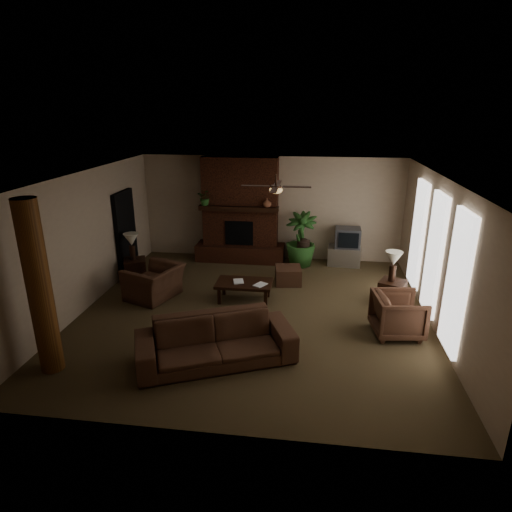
# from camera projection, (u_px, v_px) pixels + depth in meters

# --- Properties ---
(room_shell) EXTENTS (7.00, 7.00, 7.00)m
(room_shell) POSITION_uv_depth(u_px,v_px,m) (253.00, 248.00, 8.40)
(room_shell) COLOR #4E3E27
(room_shell) RESTS_ON ground
(fireplace) EXTENTS (2.40, 0.70, 2.80)m
(fireplace) POSITION_uv_depth(u_px,v_px,m) (240.00, 219.00, 11.60)
(fireplace) COLOR #4C2314
(fireplace) RESTS_ON ground
(windows) EXTENTS (0.08, 3.65, 2.35)m
(windows) POSITION_uv_depth(u_px,v_px,m) (434.00, 255.00, 8.17)
(windows) COLOR white
(windows) RESTS_ON ground
(log_column) EXTENTS (0.36, 0.36, 2.80)m
(log_column) POSITION_uv_depth(u_px,v_px,m) (39.00, 289.00, 6.52)
(log_column) COLOR brown
(log_column) RESTS_ON ground
(doorway) EXTENTS (0.10, 1.00, 2.10)m
(doorway) POSITION_uv_depth(u_px,v_px,m) (126.00, 234.00, 10.63)
(doorway) COLOR black
(doorway) RESTS_ON ground
(ceiling_fan) EXTENTS (1.35, 1.35, 0.37)m
(ceiling_fan) POSITION_uv_depth(u_px,v_px,m) (276.00, 188.00, 8.26)
(ceiling_fan) COLOR #301E15
(ceiling_fan) RESTS_ON ceiling
(sofa) EXTENTS (2.65, 1.69, 1.00)m
(sofa) POSITION_uv_depth(u_px,v_px,m) (216.00, 334.00, 7.02)
(sofa) COLOR #4B2F20
(sofa) RESTS_ON ground
(armchair_left) EXTENTS (1.07, 1.30, 0.98)m
(armchair_left) POSITION_uv_depth(u_px,v_px,m) (154.00, 277.00, 9.42)
(armchair_left) COLOR #4B2F20
(armchair_left) RESTS_ON ground
(armchair_right) EXTENTS (0.90, 0.95, 0.88)m
(armchair_right) POSITION_uv_depth(u_px,v_px,m) (398.00, 313.00, 7.88)
(armchair_right) COLOR #4B2F20
(armchair_right) RESTS_ON ground
(coffee_table) EXTENTS (1.20, 0.70, 0.43)m
(coffee_table) POSITION_uv_depth(u_px,v_px,m) (244.00, 285.00, 9.31)
(coffee_table) COLOR black
(coffee_table) RESTS_ON ground
(ottoman) EXTENTS (0.67, 0.67, 0.40)m
(ottoman) POSITION_uv_depth(u_px,v_px,m) (288.00, 275.00, 10.29)
(ottoman) COLOR #4B2F20
(ottoman) RESTS_ON ground
(tv_stand) EXTENTS (0.88, 0.56, 0.50)m
(tv_stand) POSITION_uv_depth(u_px,v_px,m) (344.00, 256.00, 11.48)
(tv_stand) COLOR #B7B7BA
(tv_stand) RESTS_ON ground
(tv) EXTENTS (0.66, 0.55, 0.52)m
(tv) POSITION_uv_depth(u_px,v_px,m) (348.00, 238.00, 11.29)
(tv) COLOR #3D3C3F
(tv) RESTS_ON tv_stand
(floor_vase) EXTENTS (0.34, 0.34, 0.77)m
(floor_vase) POSITION_uv_depth(u_px,v_px,m) (303.00, 250.00, 11.34)
(floor_vase) COLOR black
(floor_vase) RESTS_ON ground
(floor_plant) EXTENTS (1.03, 1.54, 0.80)m
(floor_plant) POSITION_uv_depth(u_px,v_px,m) (300.00, 251.00, 11.40)
(floor_plant) COLOR #285221
(floor_plant) RESTS_ON ground
(side_table_left) EXTENTS (0.66, 0.66, 0.55)m
(side_table_left) POSITION_uv_depth(u_px,v_px,m) (135.00, 270.00, 10.40)
(side_table_left) COLOR black
(side_table_left) RESTS_ON ground
(lamp_left) EXTENTS (0.44, 0.44, 0.65)m
(lamp_left) POSITION_uv_depth(u_px,v_px,m) (131.00, 242.00, 10.16)
(lamp_left) COLOR #301E15
(lamp_left) RESTS_ON side_table_left
(side_table_right) EXTENTS (0.66, 0.66, 0.55)m
(side_table_right) POSITION_uv_depth(u_px,v_px,m) (392.00, 293.00, 9.11)
(side_table_right) COLOR black
(side_table_right) RESTS_ON ground
(lamp_right) EXTENTS (0.42, 0.42, 0.65)m
(lamp_right) POSITION_uv_depth(u_px,v_px,m) (394.00, 261.00, 8.89)
(lamp_right) COLOR #301E15
(lamp_right) RESTS_ON side_table_right
(mantel_plant) EXTENTS (0.47, 0.50, 0.33)m
(mantel_plant) POSITION_uv_depth(u_px,v_px,m) (205.00, 199.00, 11.27)
(mantel_plant) COLOR #285221
(mantel_plant) RESTS_ON fireplace
(mantel_vase) EXTENTS (0.26, 0.27, 0.22)m
(mantel_vase) POSITION_uv_depth(u_px,v_px,m) (267.00, 203.00, 11.08)
(mantel_vase) COLOR brown
(mantel_vase) RESTS_ON fireplace
(book_a) EXTENTS (0.22, 0.08, 0.29)m
(book_a) POSITION_uv_depth(u_px,v_px,m) (233.00, 276.00, 9.23)
(book_a) COLOR #999999
(book_a) RESTS_ON coffee_table
(book_b) EXTENTS (0.19, 0.13, 0.29)m
(book_b) POSITION_uv_depth(u_px,v_px,m) (256.00, 278.00, 9.13)
(book_b) COLOR #999999
(book_b) RESTS_ON coffee_table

